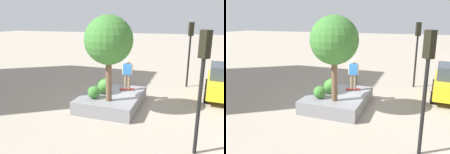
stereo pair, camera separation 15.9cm
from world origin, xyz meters
The scene contains 10 objects.
ground_plane centered at (0.00, 0.00, 0.00)m, with size 120.00×120.00×0.00m, color #9E9384.
planter_ledge centered at (0.22, -0.17, 0.32)m, with size 3.65×2.89×0.65m, color gray.
plaza_tree centered at (1.20, 0.01, 3.46)m, with size 2.20×2.20×3.95m.
boxwood_shrub centered at (1.13, -0.80, 0.95)m, with size 0.60×0.60×0.60m, color #3D7A33.
hedge_clump centered at (0.24, -0.61, 1.03)m, with size 0.78×0.78×0.78m, color #4C8C3D.
skateboard centered at (-0.64, 0.39, 0.70)m, with size 0.50×0.82×0.07m.
skateboarder centered at (-0.64, 0.39, 1.67)m, with size 0.26×0.56×1.66m.
traffic_light_corner centered at (3.36, 3.91, 2.82)m, with size 0.37×0.37×4.10m.
traffic_light_median centered at (-4.70, 3.37, 2.88)m, with size 0.37×0.35×4.20m.
passerby_with_bag centered at (-3.94, -0.41, 0.90)m, with size 0.53×0.24×1.56m.
Camera 2 is at (10.65, 3.70, 4.41)m, focal length 36.37 mm.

